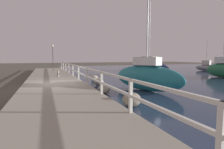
{
  "coord_description": "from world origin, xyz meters",
  "views": [
    {
      "loc": [
        -0.57,
        -12.06,
        2.02
      ],
      "look_at": [
        3.27,
        -2.06,
        0.99
      ],
      "focal_mm": 28.0,
      "sensor_mm": 36.0,
      "label": 1
    }
  ],
  "objects_px": {
    "sailboat_teal": "(147,77)",
    "sailboat_navy": "(149,68)",
    "mooring_bollard": "(58,74)",
    "sailboat_gray": "(206,67)",
    "dock_lamp": "(53,52)",
    "sailboat_green": "(223,69)",
    "sailboat_orange": "(146,66)"
  },
  "relations": [
    {
      "from": "sailboat_navy",
      "to": "dock_lamp",
      "type": "bearing_deg",
      "value": 128.39
    },
    {
      "from": "mooring_bollard",
      "to": "sailboat_gray",
      "type": "relative_size",
      "value": 0.11
    },
    {
      "from": "dock_lamp",
      "to": "sailboat_green",
      "type": "distance_m",
      "value": 19.47
    },
    {
      "from": "sailboat_orange",
      "to": "sailboat_teal",
      "type": "xyz_separation_m",
      "value": [
        -8.87,
        -14.2,
        0.14
      ]
    },
    {
      "from": "mooring_bollard",
      "to": "sailboat_navy",
      "type": "xyz_separation_m",
      "value": [
        9.99,
        0.84,
        0.28
      ]
    },
    {
      "from": "sailboat_navy",
      "to": "sailboat_teal",
      "type": "height_order",
      "value": "sailboat_navy"
    },
    {
      "from": "sailboat_navy",
      "to": "sailboat_orange",
      "type": "bearing_deg",
      "value": 41.71
    },
    {
      "from": "sailboat_navy",
      "to": "sailboat_gray",
      "type": "xyz_separation_m",
      "value": [
        12.21,
        2.88,
        -0.28
      ]
    },
    {
      "from": "sailboat_green",
      "to": "sailboat_gray",
      "type": "relative_size",
      "value": 1.63
    },
    {
      "from": "sailboat_orange",
      "to": "sailboat_green",
      "type": "relative_size",
      "value": 0.7
    },
    {
      "from": "mooring_bollard",
      "to": "sailboat_gray",
      "type": "bearing_deg",
      "value": 9.53
    },
    {
      "from": "mooring_bollard",
      "to": "sailboat_orange",
      "type": "bearing_deg",
      "value": 27.66
    },
    {
      "from": "mooring_bollard",
      "to": "sailboat_teal",
      "type": "xyz_separation_m",
      "value": [
        4.69,
        -7.09,
        0.27
      ]
    },
    {
      "from": "dock_lamp",
      "to": "sailboat_teal",
      "type": "xyz_separation_m",
      "value": [
        4.78,
        -14.48,
        -1.92
      ]
    },
    {
      "from": "mooring_bollard",
      "to": "dock_lamp",
      "type": "xyz_separation_m",
      "value": [
        -0.09,
        7.39,
        2.19
      ]
    },
    {
      "from": "sailboat_orange",
      "to": "sailboat_gray",
      "type": "bearing_deg",
      "value": -0.68
    },
    {
      "from": "mooring_bollard",
      "to": "sailboat_green",
      "type": "distance_m",
      "value": 16.21
    },
    {
      "from": "sailboat_green",
      "to": "sailboat_gray",
      "type": "bearing_deg",
      "value": 49.08
    },
    {
      "from": "sailboat_green",
      "to": "sailboat_navy",
      "type": "bearing_deg",
      "value": 141.32
    },
    {
      "from": "sailboat_orange",
      "to": "sailboat_green",
      "type": "distance_m",
      "value": 11.08
    },
    {
      "from": "sailboat_teal",
      "to": "dock_lamp",
      "type": "bearing_deg",
      "value": 86.46
    },
    {
      "from": "sailboat_teal",
      "to": "sailboat_gray",
      "type": "relative_size",
      "value": 1.42
    },
    {
      "from": "sailboat_navy",
      "to": "sailboat_green",
      "type": "bearing_deg",
      "value": -57.06
    },
    {
      "from": "sailboat_orange",
      "to": "sailboat_gray",
      "type": "height_order",
      "value": "sailboat_orange"
    },
    {
      "from": "dock_lamp",
      "to": "sailboat_orange",
      "type": "relative_size",
      "value": 0.61
    },
    {
      "from": "mooring_bollard",
      "to": "dock_lamp",
      "type": "distance_m",
      "value": 7.71
    },
    {
      "from": "dock_lamp",
      "to": "sailboat_gray",
      "type": "distance_m",
      "value": 22.69
    },
    {
      "from": "sailboat_teal",
      "to": "sailboat_navy",
      "type": "bearing_deg",
      "value": 34.46
    },
    {
      "from": "sailboat_navy",
      "to": "sailboat_gray",
      "type": "height_order",
      "value": "sailboat_navy"
    },
    {
      "from": "sailboat_navy",
      "to": "sailboat_gray",
      "type": "distance_m",
      "value": 12.55
    },
    {
      "from": "mooring_bollard",
      "to": "sailboat_orange",
      "type": "xyz_separation_m",
      "value": [
        13.56,
        7.11,
        0.13
      ]
    },
    {
      "from": "mooring_bollard",
      "to": "dock_lamp",
      "type": "relative_size",
      "value": 0.16
    }
  ]
}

